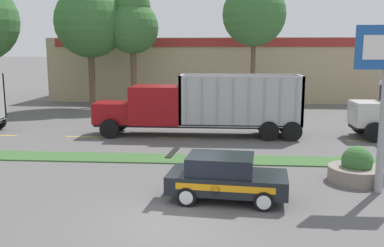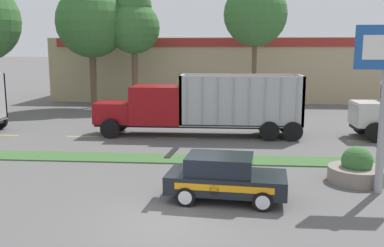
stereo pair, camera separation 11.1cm
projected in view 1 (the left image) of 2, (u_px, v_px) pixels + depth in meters
name	position (u px, v px, depth m)	size (l,w,h in m)	color
ground_plane	(171.00, 221.00, 12.78)	(600.00, 600.00, 0.00)	#5B5959
grass_verge	(190.00, 159.00, 19.90)	(120.00, 1.70, 0.06)	#3D6633
centre_line_3	(86.00, 137.00, 25.16)	(2.40, 0.14, 0.01)	yellow
centre_line_4	(177.00, 138.00, 24.76)	(2.40, 0.14, 0.01)	yellow
centre_line_5	(271.00, 140.00, 24.36)	(2.40, 0.14, 0.01)	yellow
centre_line_6	(368.00, 141.00, 23.95)	(2.40, 0.14, 0.01)	yellow
dump_truck_mid	(181.00, 108.00, 25.33)	(12.18, 2.68, 3.62)	black
rally_car	(225.00, 177.00, 14.49)	(4.17, 2.27, 1.58)	black
stone_planter	(357.00, 169.00, 16.54)	(2.14, 2.14, 1.41)	gray
store_building_backdrop	(237.00, 68.00, 46.17)	(37.23, 12.10, 6.19)	tan
tree_behind_centre	(90.00, 15.00, 36.61)	(6.08, 6.08, 11.96)	brown
tree_behind_right	(133.00, 23.00, 36.82)	(4.49, 4.49, 10.33)	brown
tree_behind_far_right	(254.00, 8.00, 34.08)	(5.10, 5.10, 11.68)	brown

